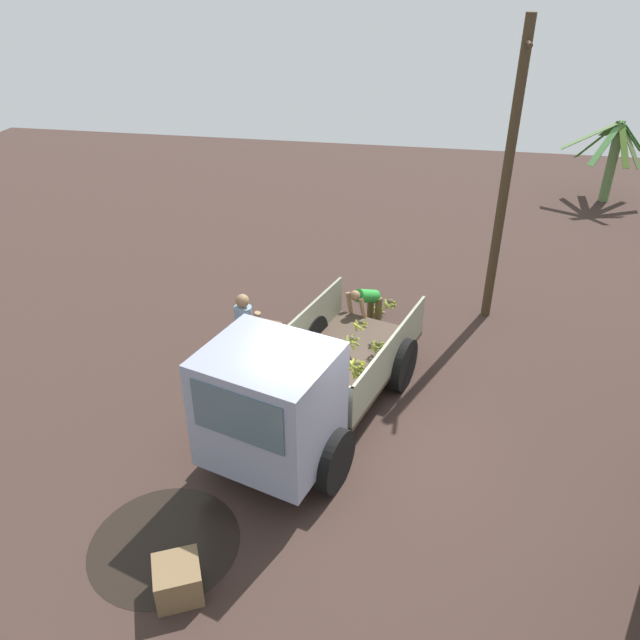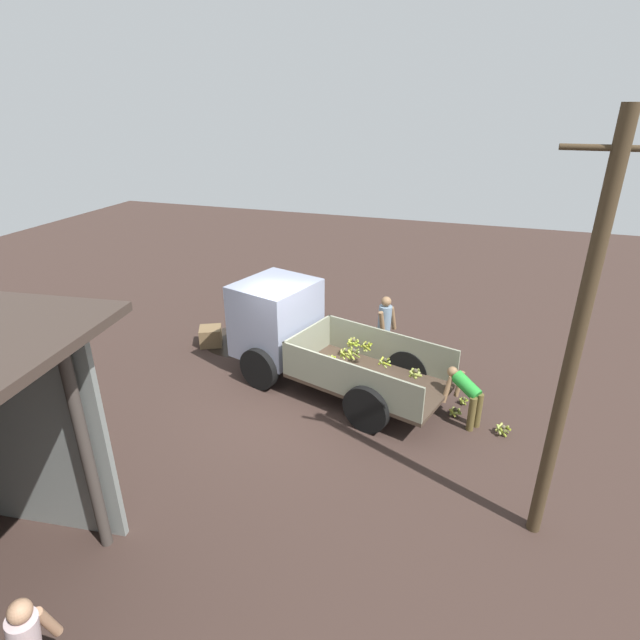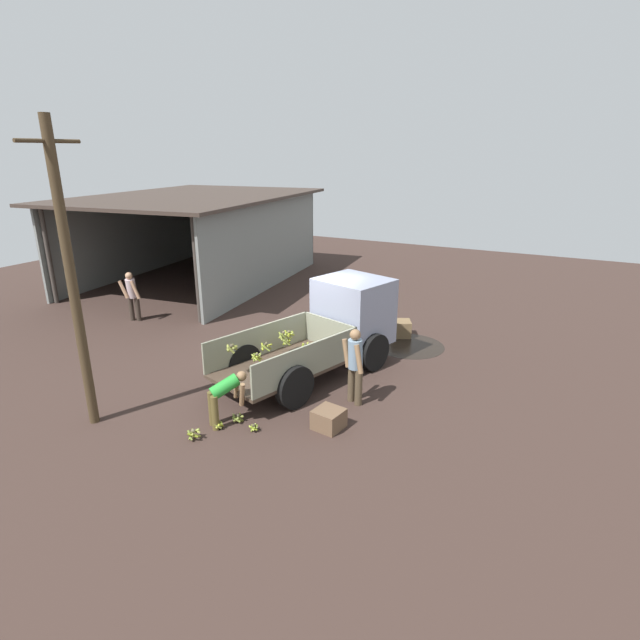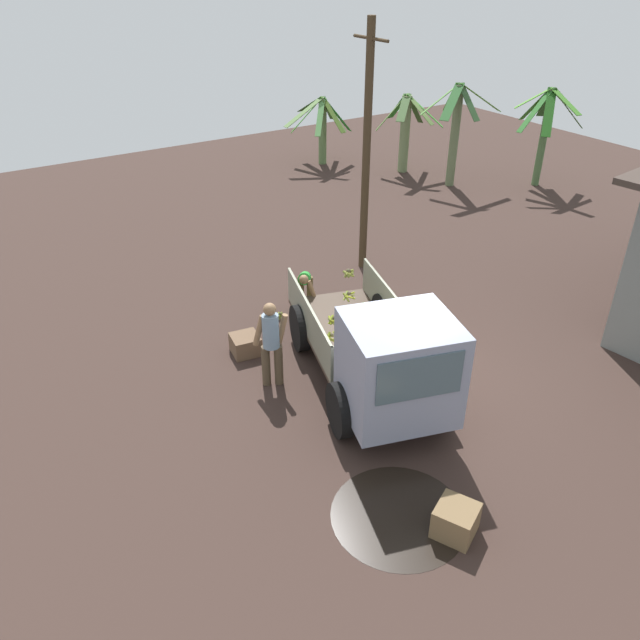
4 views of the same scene
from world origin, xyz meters
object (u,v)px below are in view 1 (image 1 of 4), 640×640
Objects in this scene: cargo_truck at (288,395)px; utility_pole at (506,178)px; wooden_crate_1 at (178,580)px; banana_bunch_on_ground_2 at (368,322)px; banana_bunch_on_ground_3 at (357,330)px; person_foreground_visitor at (244,333)px; person_worker_loading at (367,303)px; banana_bunch_on_ground_0 at (334,325)px; wooden_crate_0 at (265,335)px; banana_bunch_on_ground_1 at (379,309)px.

cargo_truck is 0.87× the size of utility_pole.
utility_pole is 10.69× the size of wooden_crate_1.
banana_bunch_on_ground_2 is 0.43m from banana_bunch_on_ground_3.
person_foreground_visitor is 1.59× the size of person_worker_loading.
person_foreground_visitor is 8.55× the size of banana_bunch_on_ground_0.
utility_pole is 3.42× the size of person_foreground_visitor.
person_foreground_visitor is at bearing -1.21° from wooden_crate_0.
person_worker_loading is 0.94m from banana_bunch_on_ground_1.
person_foreground_visitor is at bearing -37.54° from banana_bunch_on_ground_1.
wooden_crate_1 reaches higher than wooden_crate_0.
banana_bunch_on_ground_3 is at bearing 110.89° from wooden_crate_0.
utility_pole is 9.01m from wooden_crate_1.
banana_bunch_on_ground_1 is (-0.75, 0.19, -0.54)m from person_worker_loading.
cargo_truck is at bearing -121.23° from person_foreground_visitor.
cargo_truck reaches higher than wooden_crate_0.
banana_bunch_on_ground_1 is at bearing -12.45° from person_foreground_visitor.
utility_pole is at bearing 149.63° from person_worker_loading.
banana_bunch_on_ground_3 is 6.44m from wooden_crate_1.
person_foreground_visitor reaches higher than wooden_crate_0.
banana_bunch_on_ground_2 is 0.78× the size of banana_bunch_on_ground_3.
wooden_crate_0 is (1.05, -1.92, 0.10)m from banana_bunch_on_ground_2.
banana_bunch_on_ground_1 is 1.38× the size of banana_bunch_on_ground_2.
banana_bunch_on_ground_3 is (-1.85, 1.76, -0.84)m from person_foreground_visitor.
person_foreground_visitor is at bearing -32.60° from banana_bunch_on_ground_0.
utility_pole reaches higher than person_foreground_visitor.
person_worker_loading is 0.88m from banana_bunch_on_ground_0.
utility_pole is 3.89m from banana_bunch_on_ground_2.
person_worker_loading is at bearing -14.06° from banana_bunch_on_ground_1.
banana_bunch_on_ground_2 is (-0.23, 0.02, -0.57)m from person_worker_loading.
person_worker_loading reaches higher than wooden_crate_1.
banana_bunch_on_ground_2 is (-2.24, 1.95, -0.85)m from person_foreground_visitor.
wooden_crate_0 is at bearing -65.34° from utility_pole.
utility_pole reaches higher than wooden_crate_1.
wooden_crate_0 is (1.99, -4.34, -2.79)m from utility_pole.
banana_bunch_on_ground_3 is at bearing -25.50° from banana_bunch_on_ground_2.
utility_pole is 10.79× the size of wooden_crate_0.
person_worker_loading reaches higher than banana_bunch_on_ground_2.
banana_bunch_on_ground_0 is 1.48m from wooden_crate_0.
person_worker_loading is at bearing -18.77° from person_foreground_visitor.
cargo_truck is 2.97× the size of person_foreground_visitor.
banana_bunch_on_ground_1 is at bearing -160.10° from person_worker_loading.
banana_bunch_on_ground_1 is at bearing 161.77° from banana_bunch_on_ground_2.
wooden_crate_1 is at bearing -27.18° from utility_pole.
banana_bunch_on_ground_2 is at bearing 154.50° from banana_bunch_on_ground_3.
person_foreground_visitor reaches higher than banana_bunch_on_ground_0.
banana_bunch_on_ground_1 is 0.54× the size of wooden_crate_0.
person_foreground_visitor is at bearing -41.01° from banana_bunch_on_ground_2.
person_worker_loading is 6.64m from wooden_crate_1.
banana_bunch_on_ground_0 is at bearing 122.63° from wooden_crate_0.
banana_bunch_on_ground_0 is (-3.81, 0.05, -1.03)m from cargo_truck.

